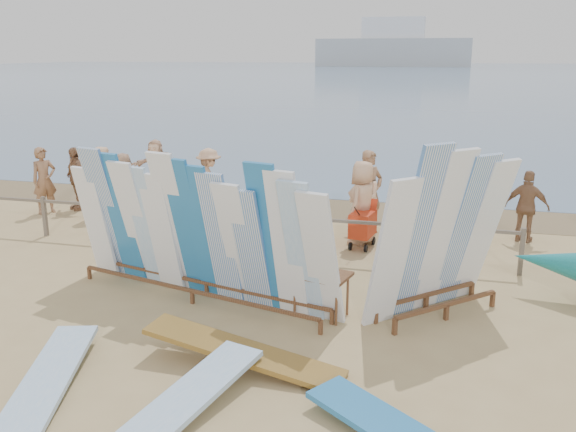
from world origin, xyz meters
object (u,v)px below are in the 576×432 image
(flat_board_b, at_px, (177,421))
(beachgoer_3, at_px, (209,182))
(beachgoer_4, at_px, (166,194))
(beachgoer_1, at_px, (44,180))
(beachgoer_2, at_px, (125,194))
(beachgoer_6, at_px, (362,203))
(side_surfboard_rack, at_px, (441,238))
(beachgoer_10, at_px, (527,207))
(beachgoer_extra_1, at_px, (76,178))
(vendor_table, at_px, (321,293))
(flat_board_a, at_px, (46,393))
(main_surfboard_rack, at_px, (197,235))
(beachgoer_7, at_px, (370,192))
(beachgoer_8, at_px, (364,198))
(flat_board_c, at_px, (244,367))
(beachgoer_9, at_px, (470,193))
(beach_chair_left, at_px, (293,232))
(beach_chair_right, at_px, (268,232))
(beachgoer_11, at_px, (156,167))
(beachgoer_0, at_px, (102,182))
(stroller, at_px, (363,229))

(flat_board_b, xyz_separation_m, beachgoer_3, (-2.95, 8.54, 0.84))
(beachgoer_3, relative_size, beachgoer_4, 0.89)
(beachgoer_1, bearing_deg, beachgoer_2, -77.64)
(beachgoer_3, relative_size, beachgoer_6, 0.94)
(side_surfboard_rack, distance_m, beachgoer_10, 4.76)
(beachgoer_3, xyz_separation_m, beachgoer_extra_1, (-3.53, -0.39, -0.02))
(beachgoer_3, bearing_deg, vendor_table, -165.40)
(flat_board_a, distance_m, beachgoer_extra_1, 9.32)
(main_surfboard_rack, height_order, beachgoer_7, main_surfboard_rack)
(flat_board_b, distance_m, beachgoer_8, 7.89)
(flat_board_c, height_order, beachgoer_10, beachgoer_10)
(beachgoer_6, relative_size, beachgoer_4, 0.95)
(beachgoer_4, xyz_separation_m, beachgoer_extra_1, (-3.30, 1.61, -0.13))
(side_surfboard_rack, distance_m, beachgoer_extra_1, 10.27)
(vendor_table, height_order, beachgoer_9, beachgoer_9)
(side_surfboard_rack, xyz_separation_m, beachgoer_3, (-5.69, 4.90, -0.41))
(side_surfboard_rack, relative_size, beachgoer_10, 1.77)
(flat_board_b, distance_m, beachgoer_1, 10.41)
(flat_board_a, bearing_deg, vendor_table, 31.03)
(beach_chair_left, height_order, beach_chair_right, beach_chair_left)
(main_surfboard_rack, xyz_separation_m, flat_board_c, (1.42, -1.96, -1.12))
(beachgoer_10, bearing_deg, beach_chair_right, 32.90)
(beachgoer_1, relative_size, beachgoer_extra_1, 1.03)
(main_surfboard_rack, distance_m, vendor_table, 2.21)
(side_surfboard_rack, bearing_deg, beachgoer_11, 95.70)
(beachgoer_0, bearing_deg, beachgoer_2, -167.66)
(main_surfboard_rack, height_order, beach_chair_right, main_surfboard_rack)
(flat_board_b, bearing_deg, beachgoer_3, 125.32)
(beachgoer_2, height_order, beachgoer_10, beachgoer_2)
(beachgoer_10, distance_m, beachgoer_extra_1, 10.98)
(vendor_table, xyz_separation_m, flat_board_a, (-2.77, -3.01, -0.37))
(vendor_table, distance_m, beachgoer_2, 6.25)
(beachgoer_extra_1, bearing_deg, beachgoer_8, 29.53)
(beachgoer_1, bearing_deg, beach_chair_left, -65.78)
(beachgoer_11, bearing_deg, beachgoer_3, -37.32)
(main_surfboard_rack, xyz_separation_m, beachgoer_8, (2.12, 4.49, -0.29))
(beachgoer_extra_1, bearing_deg, stroller, 22.17)
(beach_chair_right, relative_size, beachgoer_11, 0.56)
(beachgoer_6, distance_m, beachgoer_4, 4.31)
(beachgoer_1, bearing_deg, beachgoer_8, -56.18)
(stroller, bearing_deg, beachgoer_6, 112.03)
(flat_board_c, xyz_separation_m, beach_chair_left, (-0.66, 5.29, 0.26))
(main_surfboard_rack, relative_size, flat_board_a, 1.85)
(flat_board_c, xyz_separation_m, beachgoer_8, (0.70, 6.45, 0.83))
(beach_chair_left, bearing_deg, beachgoer_10, 48.71)
(beach_chair_right, bearing_deg, beachgoer_3, 109.15)
(beachgoer_4, bearing_deg, beachgoer_1, 111.21)
(vendor_table, height_order, beachgoer_4, beachgoer_4)
(beachgoer_4, bearing_deg, stroller, -50.26)
(main_surfboard_rack, distance_m, beachgoer_8, 4.97)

